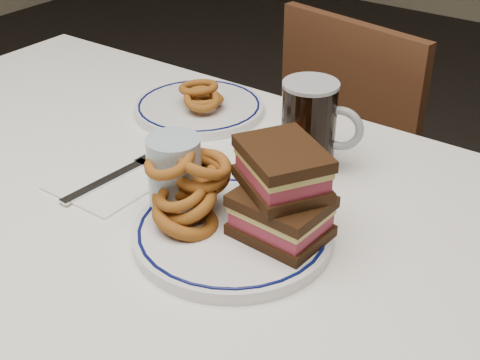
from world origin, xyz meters
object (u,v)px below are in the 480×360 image
Objects in this scene: reuben_sandwich at (282,192)px; far_plate at (199,107)px; main_plate at (233,233)px; chair_far at (368,160)px; beer_mug at (311,125)px.

far_plate is at bearing 143.71° from reuben_sandwich.
reuben_sandwich is at bearing 30.39° from main_plate.
chair_far is at bearing 106.09° from reuben_sandwich.
chair_far is 5.64× the size of reuben_sandwich.
beer_mug is at bearing -75.54° from chair_far.
main_plate is at bearing -85.28° from beer_mug.
main_plate is 0.24m from beer_mug.
main_plate is at bearing -149.61° from reuben_sandwich.
chair_far is 0.88m from reuben_sandwich.
main_plate is at bearing -78.29° from chair_far.
chair_far is 0.87m from main_plate.
beer_mug reaches higher than reuben_sandwich.
chair_far is 3.50× the size of far_plate.
reuben_sandwich is at bearing -69.39° from beer_mug.
main_plate is at bearing -44.63° from far_plate.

